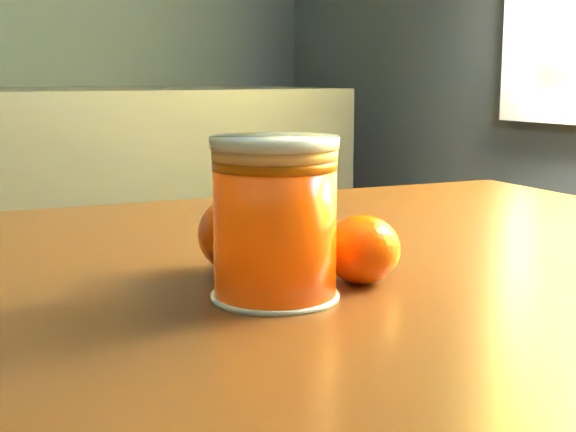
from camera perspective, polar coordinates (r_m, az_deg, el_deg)
table at (r=0.67m, az=-2.74°, el=-12.02°), size 1.10×0.81×0.78m
juice_glass at (r=0.55m, az=-0.94°, el=-0.27°), size 0.09×0.09×0.11m
orange_front at (r=0.62m, az=-3.16°, el=-1.28°), size 0.08×0.08×0.06m
orange_back at (r=0.59m, az=5.27°, el=-2.37°), size 0.06×0.06×0.05m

